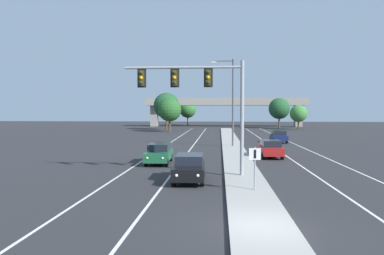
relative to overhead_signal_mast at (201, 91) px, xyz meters
name	(u,v)px	position (x,y,z in m)	size (l,w,h in m)	color
ground_plane	(263,229)	(2.72, -10.12, -5.47)	(260.00, 260.00, 0.00)	#28282B
median_island	(237,160)	(2.72, 7.88, -5.40)	(2.40, 110.00, 0.15)	#9E9B93
lane_stripe_oncoming_center	(189,151)	(-1.98, 14.88, -5.47)	(0.14, 100.00, 0.01)	silver
lane_stripe_receding_center	(280,152)	(7.42, 14.88, -5.47)	(0.14, 100.00, 0.01)	silver
edge_stripe_left	(158,151)	(-5.28, 14.88, -5.47)	(0.14, 100.00, 0.01)	silver
edge_stripe_right	(313,152)	(10.72, 14.88, -5.47)	(0.14, 100.00, 0.01)	silver
overhead_signal_mast	(201,91)	(0.00, 0.00, 0.00)	(7.56, 0.44, 7.20)	gray
median_sign_post	(255,162)	(3.00, -4.25, -3.89)	(0.60, 0.10, 2.20)	gray
street_lamp_median	(231,97)	(2.51, 19.31, 0.32)	(2.58, 0.28, 10.00)	#4C4C51
car_oncoming_black	(189,167)	(-0.61, -1.36, -4.65)	(1.92, 4.51, 1.58)	black
car_oncoming_green	(159,153)	(-3.63, 5.67, -4.65)	(1.92, 4.51, 1.58)	#195633
car_receding_red	(270,148)	(5.78, 10.22, -4.65)	(1.90, 4.50, 1.58)	maroon
car_receding_navy	(279,136)	(9.06, 26.12, -4.65)	(1.83, 4.47, 1.58)	#141E4C
overpass_bridge	(225,105)	(2.72, 74.87, 0.31)	(42.40, 6.40, 7.65)	gray
tree_far_right_c	(279,109)	(15.36, 64.93, -0.73)	(5.02, 5.02, 7.27)	#4C3823
tree_far_right_a	(299,114)	(18.83, 59.97, -1.86)	(3.82, 3.82, 5.53)	#4C3823
tree_far_left_a	(170,110)	(-8.66, 48.63, -1.05)	(4.68, 4.68, 6.77)	#4C3823
tree_far_left_b	(166,106)	(-10.43, 56.54, -0.12)	(5.66, 5.66, 8.20)	#4C3823
tree_far_left_c	(188,110)	(-8.08, 83.17, -0.90)	(4.84, 4.84, 7.01)	#4C3823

